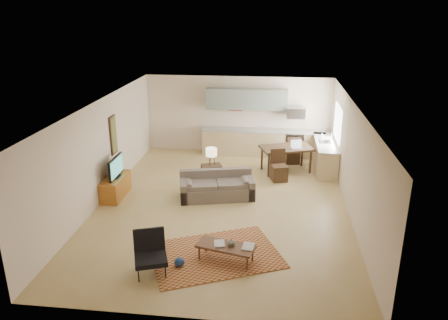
# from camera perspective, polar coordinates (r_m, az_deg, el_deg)

# --- Properties ---
(room) EXTENTS (9.00, 9.00, 9.00)m
(room) POSITION_cam_1_polar(r_m,az_deg,el_deg) (11.16, -0.18, 0.45)
(room) COLOR tan
(room) RESTS_ON ground
(kitchen_counter_back) EXTENTS (4.26, 0.64, 0.92)m
(kitchen_counter_back) POSITION_cam_1_polar(r_m,az_deg,el_deg) (15.34, 5.06, 2.29)
(kitchen_counter_back) COLOR tan
(kitchen_counter_back) RESTS_ON ground
(kitchen_counter_right) EXTENTS (0.64, 2.26, 0.92)m
(kitchen_counter_right) POSITION_cam_1_polar(r_m,az_deg,el_deg) (14.31, 13.04, 0.55)
(kitchen_counter_right) COLOR tan
(kitchen_counter_right) RESTS_ON ground
(kitchen_range) EXTENTS (0.62, 0.62, 0.90)m
(kitchen_range) POSITION_cam_1_polar(r_m,az_deg,el_deg) (15.35, 9.17, 2.09)
(kitchen_range) COLOR #A5A8AD
(kitchen_range) RESTS_ON ground
(kitchen_microwave) EXTENTS (0.62, 0.40, 0.35)m
(kitchen_microwave) POSITION_cam_1_polar(r_m,az_deg,el_deg) (15.08, 9.39, 6.10)
(kitchen_microwave) COLOR #A5A8AD
(kitchen_microwave) RESTS_ON room
(upper_cabinets) EXTENTS (2.80, 0.34, 0.70)m
(upper_cabinets) POSITION_cam_1_polar(r_m,az_deg,el_deg) (15.13, 2.96, 7.94)
(upper_cabinets) COLOR gray
(upper_cabinets) RESTS_ON room
(window_right) EXTENTS (0.02, 1.40, 1.05)m
(window_right) POSITION_cam_1_polar(r_m,az_deg,el_deg) (14.03, 14.60, 4.71)
(window_right) COLOR white
(window_right) RESTS_ON room
(wall_art_left) EXTENTS (0.06, 0.42, 1.10)m
(wall_art_left) POSITION_cam_1_polar(r_m,az_deg,el_deg) (12.70, -14.23, 3.18)
(wall_art_left) COLOR olive
(wall_art_left) RESTS_ON room
(triptych) EXTENTS (1.70, 0.04, 0.50)m
(triptych) POSITION_cam_1_polar(r_m,az_deg,el_deg) (15.34, 1.48, 7.36)
(triptych) COLOR beige
(triptych) RESTS_ON room
(rug) EXTENTS (3.15, 2.74, 0.02)m
(rug) POSITION_cam_1_polar(r_m,az_deg,el_deg) (9.48, -1.15, -12.27)
(rug) COLOR maroon
(rug) RESTS_ON floor
(sofa) EXTENTS (2.24, 1.38, 0.73)m
(sofa) POSITION_cam_1_polar(r_m,az_deg,el_deg) (11.92, -0.94, -3.35)
(sofa) COLOR #62564C
(sofa) RESTS_ON floor
(coffee_table) EXTENTS (1.29, 0.77, 0.36)m
(coffee_table) POSITION_cam_1_polar(r_m,az_deg,el_deg) (9.21, 0.23, -12.04)
(coffee_table) COLOR #4E301E
(coffee_table) RESTS_ON floor
(book_a) EXTENTS (0.32, 0.37, 0.03)m
(book_a) POSITION_cam_1_polar(r_m,az_deg,el_deg) (9.16, -1.29, -10.88)
(book_a) COLOR maroon
(book_a) RESTS_ON coffee_table
(book_b) EXTENTS (0.31, 0.38, 0.02)m
(book_b) POSITION_cam_1_polar(r_m,az_deg,el_deg) (9.10, 2.46, -11.13)
(book_b) COLOR navy
(book_b) RESTS_ON coffee_table
(vase) EXTENTS (0.23, 0.23, 0.17)m
(vase) POSITION_cam_1_polar(r_m,az_deg,el_deg) (9.09, 0.92, -10.61)
(vase) COLOR black
(vase) RESTS_ON coffee_table
(armchair) EXTENTS (0.92, 0.92, 0.83)m
(armchair) POSITION_cam_1_polar(r_m,az_deg,el_deg) (8.84, -9.58, -12.09)
(armchair) COLOR black
(armchair) RESTS_ON floor
(tv_credenza) EXTENTS (0.48, 1.25, 0.58)m
(tv_credenza) POSITION_cam_1_polar(r_m,az_deg,el_deg) (12.40, -13.96, -3.40)
(tv_credenza) COLOR #97551A
(tv_credenza) RESTS_ON floor
(tv) EXTENTS (0.10, 0.96, 0.58)m
(tv) POSITION_cam_1_polar(r_m,az_deg,el_deg) (12.17, -13.96, -0.91)
(tv) COLOR black
(tv) RESTS_ON tv_credenza
(console_table) EXTENTS (0.66, 0.55, 0.66)m
(console_table) POSITION_cam_1_polar(r_m,az_deg,el_deg) (12.68, -1.64, -2.06)
(console_table) COLOR #332215
(console_table) RESTS_ON floor
(table_lamp) EXTENTS (0.38, 0.38, 0.53)m
(table_lamp) POSITION_cam_1_polar(r_m,az_deg,el_deg) (12.47, -1.66, 0.47)
(table_lamp) COLOR beige
(table_lamp) RESTS_ON console_table
(dining_table) EXTENTS (1.80, 1.39, 0.80)m
(dining_table) POSITION_cam_1_polar(r_m,az_deg,el_deg) (13.94, 8.09, 0.11)
(dining_table) COLOR #332215
(dining_table) RESTS_ON floor
(dining_chair_near) EXTENTS (0.56, 0.58, 0.95)m
(dining_chair_near) POSITION_cam_1_polar(r_m,az_deg,el_deg) (13.15, 7.23, -0.73)
(dining_chair_near) COLOR #332215
(dining_chair_near) RESTS_ON floor
(dining_chair_far) EXTENTS (0.54, 0.56, 0.95)m
(dining_chair_far) POSITION_cam_1_polar(r_m,az_deg,el_deg) (14.69, 8.89, 1.39)
(dining_chair_far) COLOR #332215
(dining_chair_far) RESTS_ON floor
(laptop) EXTENTS (0.38, 0.32, 0.25)m
(laptop) POSITION_cam_1_polar(r_m,az_deg,el_deg) (13.68, 9.53, 1.99)
(laptop) COLOR #A5A8AD
(laptop) RESTS_ON dining_table
(soap_bottle) EXTENTS (0.13, 0.13, 0.19)m
(soap_bottle) POSITION_cam_1_polar(r_m,az_deg,el_deg) (14.46, 12.68, 3.10)
(soap_bottle) COLOR beige
(soap_bottle) RESTS_ON kitchen_counter_right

